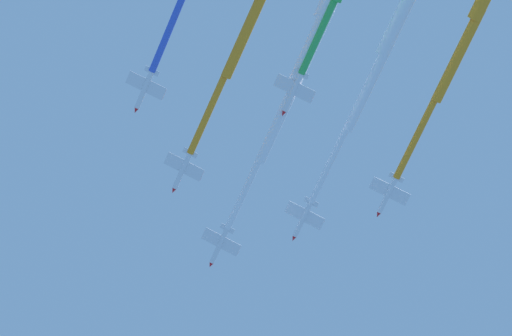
% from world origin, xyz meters
% --- Properties ---
extents(jet_lead, '(23.46, 74.51, 4.29)m').
position_xyz_m(jet_lead, '(6.85, 26.61, 177.78)').
color(jet_lead, silver).
extents(jet_starboard_inner, '(24.39, 78.74, 4.32)m').
position_xyz_m(jet_starboard_inner, '(-2.97, 44.45, 178.56)').
color(jet_starboard_inner, silver).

